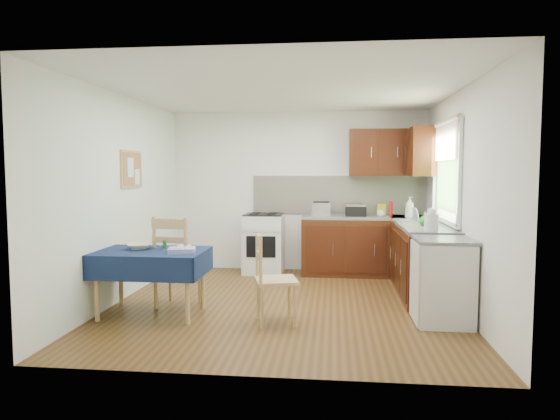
# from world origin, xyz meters

# --- Properties ---
(floor) EXTENTS (4.20, 4.20, 0.00)m
(floor) POSITION_xyz_m (0.00, 0.00, 0.00)
(floor) COLOR #4C2F14
(floor) RESTS_ON ground
(ceiling) EXTENTS (4.00, 4.20, 0.02)m
(ceiling) POSITION_xyz_m (0.00, 0.00, 2.50)
(ceiling) COLOR white
(ceiling) RESTS_ON wall_back
(wall_back) EXTENTS (4.00, 0.02, 2.50)m
(wall_back) POSITION_xyz_m (0.00, 2.10, 1.25)
(wall_back) COLOR white
(wall_back) RESTS_ON ground
(wall_front) EXTENTS (4.00, 0.02, 2.50)m
(wall_front) POSITION_xyz_m (0.00, -2.10, 1.25)
(wall_front) COLOR white
(wall_front) RESTS_ON ground
(wall_left) EXTENTS (0.02, 4.20, 2.50)m
(wall_left) POSITION_xyz_m (-2.00, 0.00, 1.25)
(wall_left) COLOR white
(wall_left) RESTS_ON ground
(wall_right) EXTENTS (0.02, 4.20, 2.50)m
(wall_right) POSITION_xyz_m (2.00, 0.00, 1.25)
(wall_right) COLOR white
(wall_right) RESTS_ON ground
(base_cabinets) EXTENTS (1.90, 2.30, 0.86)m
(base_cabinets) POSITION_xyz_m (1.36, 1.26, 0.43)
(base_cabinets) COLOR black
(base_cabinets) RESTS_ON ground
(worktop_back) EXTENTS (1.90, 0.60, 0.04)m
(worktop_back) POSITION_xyz_m (1.05, 1.80, 0.88)
(worktop_back) COLOR slate
(worktop_back) RESTS_ON base_cabinets
(worktop_right) EXTENTS (0.60, 1.70, 0.04)m
(worktop_right) POSITION_xyz_m (1.70, 0.65, 0.88)
(worktop_right) COLOR slate
(worktop_right) RESTS_ON base_cabinets
(worktop_corner) EXTENTS (0.60, 0.60, 0.04)m
(worktop_corner) POSITION_xyz_m (1.70, 1.80, 0.88)
(worktop_corner) COLOR slate
(worktop_corner) RESTS_ON base_cabinets
(splashback) EXTENTS (2.70, 0.02, 0.60)m
(splashback) POSITION_xyz_m (0.65, 2.08, 1.20)
(splashback) COLOR silver
(splashback) RESTS_ON wall_back
(upper_cabinets) EXTENTS (1.20, 0.85, 0.70)m
(upper_cabinets) POSITION_xyz_m (1.52, 1.80, 1.85)
(upper_cabinets) COLOR black
(upper_cabinets) RESTS_ON wall_back
(stove) EXTENTS (0.60, 0.61, 0.92)m
(stove) POSITION_xyz_m (-0.50, 1.80, 0.46)
(stove) COLOR silver
(stove) RESTS_ON ground
(window) EXTENTS (0.04, 1.48, 1.26)m
(window) POSITION_xyz_m (1.97, 0.70, 1.65)
(window) COLOR #2C4F20
(window) RESTS_ON wall_right
(fridge) EXTENTS (0.58, 0.60, 0.89)m
(fridge) POSITION_xyz_m (1.70, -0.55, 0.44)
(fridge) COLOR silver
(fridge) RESTS_ON ground
(corkboard) EXTENTS (0.04, 0.62, 0.47)m
(corkboard) POSITION_xyz_m (-1.97, 0.30, 1.60)
(corkboard) COLOR tan
(corkboard) RESTS_ON wall_left
(dining_table) EXTENTS (1.18, 0.80, 0.71)m
(dining_table) POSITION_xyz_m (-1.40, -0.57, 0.61)
(dining_table) COLOR #111E44
(dining_table) RESTS_ON ground
(chair_far) EXTENTS (0.52, 0.52, 1.06)m
(chair_far) POSITION_xyz_m (-1.24, -0.25, 0.56)
(chair_far) COLOR tan
(chair_far) RESTS_ON ground
(chair_near) EXTENTS (0.51, 0.51, 0.94)m
(chair_near) POSITION_xyz_m (-0.06, -0.74, 0.50)
(chair_near) COLOR tan
(chair_near) RESTS_ON ground
(toaster) EXTENTS (0.28, 0.17, 0.22)m
(toaster) POSITION_xyz_m (0.38, 1.81, 1.00)
(toaster) COLOR silver
(toaster) RESTS_ON worktop_back
(sandwich_press) EXTENTS (0.31, 0.27, 0.18)m
(sandwich_press) POSITION_xyz_m (0.90, 1.77, 0.99)
(sandwich_press) COLOR black
(sandwich_press) RESTS_ON worktop_back
(sauce_bottle) EXTENTS (0.05, 0.05, 0.23)m
(sauce_bottle) POSITION_xyz_m (1.41, 1.69, 1.02)
(sauce_bottle) COLOR red
(sauce_bottle) RESTS_ON worktop_back
(yellow_packet) EXTENTS (0.15, 0.13, 0.17)m
(yellow_packet) POSITION_xyz_m (1.30, 1.95, 0.99)
(yellow_packet) COLOR yellow
(yellow_packet) RESTS_ON worktop_back
(dish_rack) EXTENTS (0.40, 0.30, 0.19)m
(dish_rack) POSITION_xyz_m (1.67, 1.03, 0.92)
(dish_rack) COLOR #949499
(dish_rack) RESTS_ON worktop_right
(kettle) EXTENTS (0.16, 0.16, 0.26)m
(kettle) POSITION_xyz_m (1.66, -0.07, 1.02)
(kettle) COLOR silver
(kettle) RESTS_ON worktop_right
(cup) EXTENTS (0.13, 0.13, 0.09)m
(cup) POSITION_xyz_m (1.27, 1.70, 0.95)
(cup) COLOR silver
(cup) RESTS_ON worktop_back
(soap_bottle_a) EXTENTS (0.17, 0.17, 0.32)m
(soap_bottle_a) POSITION_xyz_m (1.64, 1.38, 1.06)
(soap_bottle_a) COLOR silver
(soap_bottle_a) RESTS_ON worktop_right
(soap_bottle_b) EXTENTS (0.13, 0.13, 0.21)m
(soap_bottle_b) POSITION_xyz_m (1.67, 1.40, 1.00)
(soap_bottle_b) COLOR #1D66AC
(soap_bottle_b) RESTS_ON worktop_right
(soap_bottle_c) EXTENTS (0.14, 0.14, 0.17)m
(soap_bottle_c) POSITION_xyz_m (1.70, 0.54, 0.99)
(soap_bottle_c) COLOR green
(soap_bottle_c) RESTS_ON worktop_right
(plate_bowl) EXTENTS (0.30, 0.30, 0.06)m
(plate_bowl) POSITION_xyz_m (-1.57, -0.51, 0.74)
(plate_bowl) COLOR #EEEAC2
(plate_bowl) RESTS_ON dining_table
(book) EXTENTS (0.17, 0.22, 0.02)m
(book) POSITION_xyz_m (-1.19, -0.32, 0.72)
(book) COLOR white
(book) RESTS_ON dining_table
(spice_jar) EXTENTS (0.04, 0.04, 0.09)m
(spice_jar) POSITION_xyz_m (-1.32, -0.39, 0.75)
(spice_jar) COLOR #227F25
(spice_jar) RESTS_ON dining_table
(tea_towel) EXTENTS (0.32, 0.27, 0.05)m
(tea_towel) POSITION_xyz_m (-1.04, -0.66, 0.74)
(tea_towel) COLOR #2A3B9D
(tea_towel) RESTS_ON dining_table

